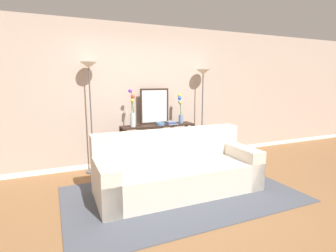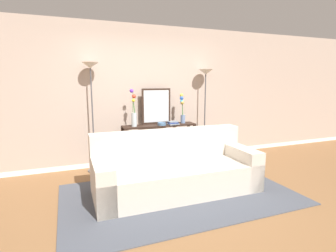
{
  "view_description": "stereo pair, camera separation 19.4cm",
  "coord_description": "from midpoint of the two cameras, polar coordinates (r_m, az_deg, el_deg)",
  "views": [
    {
      "loc": [
        -1.55,
        -3.06,
        1.62
      ],
      "look_at": [
        0.21,
        0.91,
        0.88
      ],
      "focal_mm": 28.2,
      "sensor_mm": 36.0,
      "label": 1
    },
    {
      "loc": [
        -1.37,
        -3.13,
        1.62
      ],
      "look_at": [
        0.21,
        0.91,
        0.88
      ],
      "focal_mm": 28.2,
      "sensor_mm": 36.0,
      "label": 2
    }
  ],
  "objects": [
    {
      "name": "ground_plane",
      "position": [
        3.79,
        1.2,
        -15.74
      ],
      "size": [
        16.0,
        16.0,
        0.02
      ],
      "primitive_type": "cube",
      "color": "brown"
    },
    {
      "name": "back_wall",
      "position": [
        5.24,
        -7.77,
        6.52
      ],
      "size": [
        12.0,
        0.15,
        2.68
      ],
      "color": "white",
      "rests_on": "ground"
    },
    {
      "name": "area_rug",
      "position": [
        3.93,
        1.52,
        -14.49
      ],
      "size": [
        3.25,
        1.95,
        0.01
      ],
      "color": "#474C56",
      "rests_on": "ground"
    },
    {
      "name": "couch",
      "position": [
        3.96,
        0.51,
        -9.59
      ],
      "size": [
        2.38,
        0.98,
        0.88
      ],
      "color": "beige",
      "rests_on": "ground"
    },
    {
      "name": "console_table",
      "position": [
        5.11,
        -3.29,
        -2.44
      ],
      "size": [
        1.43,
        0.32,
        0.79
      ],
      "color": "black",
      "rests_on": "ground"
    },
    {
      "name": "floor_lamp_left",
      "position": [
        4.77,
        -17.72,
        8.06
      ],
      "size": [
        0.28,
        0.28,
        1.93
      ],
      "color": "#4C4C51",
      "rests_on": "ground"
    },
    {
      "name": "floor_lamp_right",
      "position": [
        5.49,
        6.52,
        7.92
      ],
      "size": [
        0.28,
        0.28,
        1.85
      ],
      "color": "#4C4C51",
      "rests_on": "ground"
    },
    {
      "name": "wall_mirror",
      "position": [
        5.13,
        -4.02,
        4.27
      ],
      "size": [
        0.58,
        0.02,
        0.69
      ],
      "color": "black",
      "rests_on": "console_table"
    },
    {
      "name": "vase_tall_flowers",
      "position": [
        4.84,
        -8.82,
        2.83
      ],
      "size": [
        0.12,
        0.12,
        0.69
      ],
      "color": "silver",
      "rests_on": "console_table"
    },
    {
      "name": "vase_short_flowers",
      "position": [
        5.22,
        1.63,
        3.72
      ],
      "size": [
        0.12,
        0.1,
        0.59
      ],
      "color": "#6B84AD",
      "rests_on": "console_table"
    },
    {
      "name": "fruit_bowl",
      "position": [
        4.98,
        -2.78,
        0.45
      ],
      "size": [
        0.16,
        0.16,
        0.05
      ],
      "color": "#4C7093",
      "rests_on": "console_table"
    },
    {
      "name": "book_stack",
      "position": [
        5.07,
        -0.33,
        0.63
      ],
      "size": [
        0.22,
        0.17,
        0.06
      ],
      "color": "slate",
      "rests_on": "console_table"
    },
    {
      "name": "book_row_under_console",
      "position": [
        5.11,
        -7.83,
        -8.23
      ],
      "size": [
        0.3,
        0.18,
        0.13
      ],
      "color": "maroon",
      "rests_on": "ground"
    }
  ]
}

